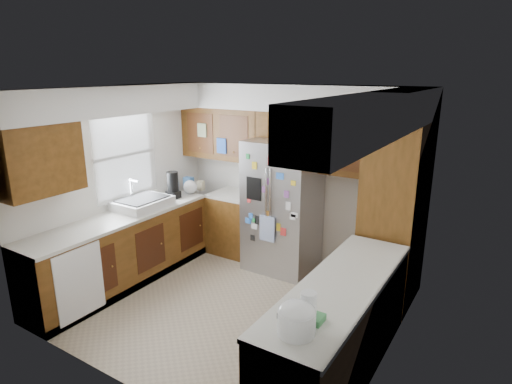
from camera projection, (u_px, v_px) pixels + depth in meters
floor at (232, 304)px, 5.07m from camera, size 3.60×3.60×0.00m
room_shell at (241, 147)px, 4.92m from camera, size 3.64×3.24×2.52m
left_counter_run at (149, 246)px, 5.67m from camera, size 1.36×3.20×0.92m
right_counter_run at (338, 334)px, 3.80m from camera, size 0.63×2.25×0.92m
pantry at (394, 214)px, 4.94m from camera, size 0.60×0.90×2.15m
fridge at (282, 206)px, 5.80m from camera, size 0.90×0.79×1.80m
bridge_cabinet at (292, 125)px, 5.69m from camera, size 0.96×0.34×0.35m
fridge_top_items at (287, 102)px, 5.65m from camera, size 0.91×0.27×0.27m
sink_assembly at (143, 203)px, 5.65m from camera, size 0.52×0.70×0.37m
left_counter_clutter at (181, 186)px, 6.22m from camera, size 0.36×0.86×0.38m
rice_cooker at (297, 318)px, 2.94m from camera, size 0.28×0.27×0.24m
paper_towel at (308, 309)px, 3.03m from camera, size 0.12×0.12×0.26m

